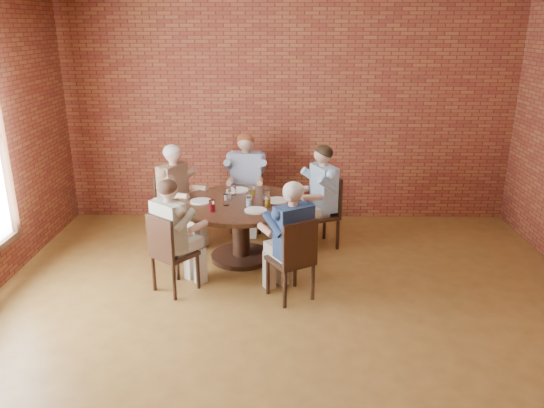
{
  "coord_description": "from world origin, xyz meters",
  "views": [
    {
      "loc": [
        -0.1,
        -4.19,
        2.8
      ],
      "look_at": [
        -0.2,
        1.0,
        1.04
      ],
      "focal_mm": 35.0,
      "sensor_mm": 36.0,
      "label": 1
    }
  ],
  "objects_px": {
    "diner_b": "(246,183)",
    "diner_c": "(177,196)",
    "diner_e": "(291,241)",
    "chair_d": "(169,251)",
    "diner_d": "(174,236)",
    "smartphone": "(281,208)",
    "diner_a": "(319,197)",
    "chair_e": "(294,257)",
    "chair_b": "(247,192)",
    "chair_c": "(173,206)",
    "chair_a": "(325,209)",
    "dining_table": "(241,219)"
  },
  "relations": [
    {
      "from": "diner_b",
      "to": "diner_c",
      "type": "relative_size",
      "value": 1.03
    },
    {
      "from": "diner_e",
      "to": "chair_d",
      "type": "bearing_deg",
      "value": -34.95
    },
    {
      "from": "diner_d",
      "to": "smartphone",
      "type": "distance_m",
      "value": 1.31
    },
    {
      "from": "chair_d",
      "to": "diner_a",
      "type": "bearing_deg",
      "value": -103.89
    },
    {
      "from": "diner_a",
      "to": "diner_d",
      "type": "bearing_deg",
      "value": -75.7
    },
    {
      "from": "diner_a",
      "to": "diner_c",
      "type": "height_order",
      "value": "diner_a"
    },
    {
      "from": "chair_e",
      "to": "diner_d",
      "type": "bearing_deg",
      "value": -40.63
    },
    {
      "from": "chair_b",
      "to": "chair_e",
      "type": "relative_size",
      "value": 1.05
    },
    {
      "from": "diner_c",
      "to": "chair_e",
      "type": "distance_m",
      "value": 2.14
    },
    {
      "from": "diner_c",
      "to": "diner_d",
      "type": "height_order",
      "value": "diner_c"
    },
    {
      "from": "chair_c",
      "to": "diner_d",
      "type": "relative_size",
      "value": 0.74
    },
    {
      "from": "chair_a",
      "to": "smartphone",
      "type": "bearing_deg",
      "value": -63.78
    },
    {
      "from": "dining_table",
      "to": "diner_c",
      "type": "bearing_deg",
      "value": 151.44
    },
    {
      "from": "chair_c",
      "to": "diner_e",
      "type": "bearing_deg",
      "value": -105.5
    },
    {
      "from": "chair_a",
      "to": "diner_a",
      "type": "relative_size",
      "value": 0.7
    },
    {
      "from": "diner_b",
      "to": "diner_e",
      "type": "bearing_deg",
      "value": -73.42
    },
    {
      "from": "dining_table",
      "to": "diner_d",
      "type": "bearing_deg",
      "value": -128.38
    },
    {
      "from": "chair_b",
      "to": "chair_d",
      "type": "height_order",
      "value": "chair_b"
    },
    {
      "from": "chair_d",
      "to": "diner_d",
      "type": "distance_m",
      "value": 0.16
    },
    {
      "from": "chair_b",
      "to": "chair_c",
      "type": "bearing_deg",
      "value": -147.0
    },
    {
      "from": "diner_a",
      "to": "diner_e",
      "type": "distance_m",
      "value": 1.45
    },
    {
      "from": "dining_table",
      "to": "chair_d",
      "type": "xyz_separation_m",
      "value": [
        -0.71,
        -0.9,
        -0.03
      ]
    },
    {
      "from": "chair_c",
      "to": "diner_a",
      "type": "bearing_deg",
      "value": -64.25
    },
    {
      "from": "diner_b",
      "to": "diner_c",
      "type": "distance_m",
      "value": 1.03
    },
    {
      "from": "chair_d",
      "to": "diner_e",
      "type": "bearing_deg",
      "value": -145.13
    },
    {
      "from": "diner_b",
      "to": "diner_d",
      "type": "xyz_separation_m",
      "value": [
        -0.66,
        -1.87,
        -0.05
      ]
    },
    {
      "from": "chair_c",
      "to": "chair_d",
      "type": "relative_size",
      "value": 1.04
    },
    {
      "from": "diner_d",
      "to": "diner_e",
      "type": "xyz_separation_m",
      "value": [
        1.26,
        -0.14,
        0.01
      ]
    },
    {
      "from": "chair_b",
      "to": "diner_d",
      "type": "relative_size",
      "value": 0.75
    },
    {
      "from": "diner_b",
      "to": "chair_c",
      "type": "xyz_separation_m",
      "value": [
        -0.94,
        -0.52,
        -0.18
      ]
    },
    {
      "from": "chair_c",
      "to": "chair_e",
      "type": "relative_size",
      "value": 1.03
    },
    {
      "from": "chair_c",
      "to": "dining_table",
      "type": "bearing_deg",
      "value": -90.0
    },
    {
      "from": "chair_e",
      "to": "diner_e",
      "type": "relative_size",
      "value": 0.71
    },
    {
      "from": "diner_c",
      "to": "chair_e",
      "type": "relative_size",
      "value": 1.46
    },
    {
      "from": "diner_d",
      "to": "chair_e",
      "type": "bearing_deg",
      "value": -150.81
    },
    {
      "from": "dining_table",
      "to": "chair_c",
      "type": "xyz_separation_m",
      "value": [
        -0.94,
        0.51,
        -0.02
      ]
    },
    {
      "from": "chair_d",
      "to": "diner_b",
      "type": "bearing_deg",
      "value": -71.86
    },
    {
      "from": "chair_c",
      "to": "smartphone",
      "type": "relative_size",
      "value": 6.18
    },
    {
      "from": "dining_table",
      "to": "smartphone",
      "type": "relative_size",
      "value": 9.98
    },
    {
      "from": "chair_b",
      "to": "diner_c",
      "type": "xyz_separation_m",
      "value": [
        -0.87,
        -0.65,
        0.15
      ]
    },
    {
      "from": "diner_b",
      "to": "chair_e",
      "type": "bearing_deg",
      "value": -72.87
    },
    {
      "from": "diner_b",
      "to": "diner_d",
      "type": "relative_size",
      "value": 1.08
    },
    {
      "from": "dining_table",
      "to": "chair_b",
      "type": "bearing_deg",
      "value": 89.96
    },
    {
      "from": "chair_b",
      "to": "smartphone",
      "type": "bearing_deg",
      "value": -69.9
    },
    {
      "from": "chair_b",
      "to": "chair_e",
      "type": "bearing_deg",
      "value": -73.56
    },
    {
      "from": "chair_b",
      "to": "chair_c",
      "type": "xyz_separation_m",
      "value": [
        -0.94,
        -0.61,
        -0.01
      ]
    },
    {
      "from": "diner_d",
      "to": "chair_e",
      "type": "height_order",
      "value": "diner_d"
    },
    {
      "from": "diner_b",
      "to": "chair_d",
      "type": "xyz_separation_m",
      "value": [
        -0.71,
        -1.93,
        -0.2
      ]
    },
    {
      "from": "diner_a",
      "to": "diner_c",
      "type": "bearing_deg",
      "value": -114.54
    },
    {
      "from": "diner_d",
      "to": "diner_e",
      "type": "bearing_deg",
      "value": -148.02
    }
  ]
}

